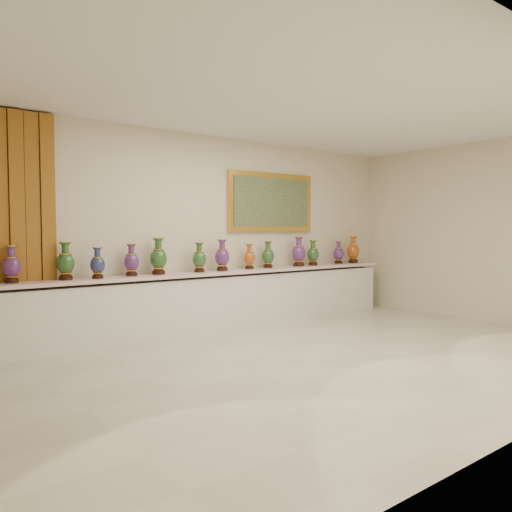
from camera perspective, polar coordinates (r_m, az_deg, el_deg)
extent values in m
plane|color=beige|center=(6.03, 6.67, -11.74)|extent=(8.00, 8.00, 0.00)
plane|color=beige|center=(7.81, -6.21, 2.75)|extent=(8.00, 0.00, 8.00)
plane|color=beige|center=(9.09, 25.09, 2.52)|extent=(0.00, 5.00, 5.00)
plane|color=white|center=(6.01, 6.85, 17.13)|extent=(8.00, 8.00, 0.00)
cube|color=gold|center=(8.59, 1.77, 6.16)|extent=(1.80, 0.06, 1.00)
cube|color=#1A3520|center=(8.56, 1.92, 6.17)|extent=(1.62, 0.02, 0.82)
cube|color=white|center=(7.70, -5.26, -5.42)|extent=(7.20, 0.42, 0.81)
cube|color=beige|center=(7.63, -5.20, -1.95)|extent=(7.28, 0.48, 0.05)
cylinder|color=black|center=(6.60, -26.12, -2.60)|extent=(0.16, 0.16, 0.04)
cone|color=gold|center=(6.60, -26.13, -2.17)|extent=(0.14, 0.14, 0.03)
ellipsoid|color=#220A47|center=(6.59, -26.15, -1.10)|extent=(0.25, 0.25, 0.26)
cylinder|color=gold|center=(6.58, -26.18, -0.14)|extent=(0.14, 0.14, 0.01)
cylinder|color=#220A47|center=(6.58, -26.19, 0.35)|extent=(0.08, 0.08, 0.09)
cone|color=#220A47|center=(6.58, -26.20, 0.91)|extent=(0.14, 0.14, 0.03)
cylinder|color=gold|center=(6.58, -26.20, 1.06)|extent=(0.15, 0.15, 0.01)
cylinder|color=black|center=(6.76, -20.91, -2.35)|extent=(0.17, 0.17, 0.05)
cone|color=gold|center=(6.75, -20.92, -1.91)|extent=(0.15, 0.15, 0.03)
ellipsoid|color=black|center=(6.74, -20.94, -0.78)|extent=(0.26, 0.26, 0.28)
cylinder|color=gold|center=(6.74, -20.96, 0.22)|extent=(0.15, 0.15, 0.01)
cylinder|color=black|center=(6.74, -20.97, 0.74)|extent=(0.09, 0.09, 0.10)
cone|color=black|center=(6.73, -20.98, 1.33)|extent=(0.15, 0.15, 0.04)
cylinder|color=gold|center=(6.73, -20.98, 1.48)|extent=(0.16, 0.16, 0.01)
cylinder|color=black|center=(6.81, -17.64, -2.29)|extent=(0.14, 0.14, 0.04)
cone|color=gold|center=(6.80, -17.65, -1.91)|extent=(0.13, 0.13, 0.03)
ellipsoid|color=#0E1443|center=(6.80, -17.66, -0.97)|extent=(0.25, 0.25, 0.24)
cylinder|color=gold|center=(6.79, -17.67, -0.12)|extent=(0.13, 0.13, 0.01)
cylinder|color=#0E1443|center=(6.79, -17.68, 0.32)|extent=(0.08, 0.08, 0.09)
cone|color=#0E1443|center=(6.79, -17.69, 0.81)|extent=(0.13, 0.13, 0.03)
cylinder|color=gold|center=(6.78, -17.69, 0.94)|extent=(0.13, 0.13, 0.01)
cylinder|color=black|center=(7.06, -14.03, -2.04)|extent=(0.16, 0.16, 0.04)
cone|color=gold|center=(7.06, -14.04, -1.64)|extent=(0.14, 0.14, 0.03)
ellipsoid|color=#220A47|center=(7.05, -14.05, -0.65)|extent=(0.24, 0.24, 0.26)
cylinder|color=gold|center=(7.05, -14.06, 0.23)|extent=(0.14, 0.14, 0.01)
cylinder|color=#220A47|center=(7.04, -14.07, 0.69)|extent=(0.08, 0.08, 0.09)
cone|color=#220A47|center=(7.04, -14.08, 1.20)|extent=(0.14, 0.14, 0.03)
cylinder|color=gold|center=(7.04, -14.08, 1.34)|extent=(0.14, 0.14, 0.01)
cylinder|color=black|center=(7.21, -11.07, -1.87)|extent=(0.18, 0.18, 0.05)
cone|color=gold|center=(7.21, -11.08, -1.42)|extent=(0.16, 0.16, 0.03)
ellipsoid|color=black|center=(7.20, -11.09, -0.28)|extent=(0.25, 0.25, 0.30)
cylinder|color=gold|center=(7.19, -11.10, 0.74)|extent=(0.17, 0.17, 0.01)
cylinder|color=black|center=(7.19, -11.10, 1.27)|extent=(0.10, 0.10, 0.11)
cone|color=black|center=(7.19, -11.11, 1.86)|extent=(0.17, 0.17, 0.04)
cylinder|color=gold|center=(7.19, -11.11, 2.02)|extent=(0.17, 0.17, 0.01)
cylinder|color=black|center=(7.50, -6.49, -1.68)|extent=(0.16, 0.16, 0.04)
cone|color=gold|center=(7.50, -6.49, -1.30)|extent=(0.14, 0.14, 0.03)
ellipsoid|color=black|center=(7.49, -6.50, -0.36)|extent=(0.21, 0.21, 0.26)
cylinder|color=gold|center=(7.48, -6.51, 0.48)|extent=(0.14, 0.14, 0.01)
cylinder|color=black|center=(7.48, -6.51, 0.91)|extent=(0.08, 0.08, 0.09)
cone|color=black|center=(7.48, -6.51, 1.40)|extent=(0.14, 0.14, 0.03)
cylinder|color=gold|center=(7.48, -6.51, 1.53)|extent=(0.15, 0.15, 0.01)
cylinder|color=black|center=(7.71, -3.89, -1.52)|extent=(0.17, 0.17, 0.05)
cone|color=gold|center=(7.71, -3.89, -1.13)|extent=(0.15, 0.15, 0.03)
ellipsoid|color=#220A47|center=(7.70, -3.89, -0.13)|extent=(0.27, 0.27, 0.28)
cylinder|color=gold|center=(7.69, -3.90, 0.76)|extent=(0.15, 0.15, 0.01)
cylinder|color=#220A47|center=(7.69, -3.90, 1.22)|extent=(0.09, 0.09, 0.10)
cone|color=#220A47|center=(7.69, -3.90, 1.74)|extent=(0.15, 0.15, 0.04)
cylinder|color=gold|center=(7.69, -3.90, 1.88)|extent=(0.16, 0.16, 0.01)
cylinder|color=black|center=(8.07, -0.77, -1.34)|extent=(0.14, 0.14, 0.04)
cone|color=gold|center=(8.07, -0.77, -1.03)|extent=(0.13, 0.13, 0.03)
ellipsoid|color=maroon|center=(8.06, -0.77, -0.24)|extent=(0.23, 0.23, 0.23)
cylinder|color=gold|center=(8.05, -0.77, 0.47)|extent=(0.13, 0.13, 0.01)
cylinder|color=maroon|center=(8.05, -0.77, 0.83)|extent=(0.08, 0.08, 0.08)
cone|color=maroon|center=(8.05, -0.77, 1.25)|extent=(0.13, 0.13, 0.03)
cylinder|color=gold|center=(8.05, -0.77, 1.36)|extent=(0.13, 0.13, 0.01)
cylinder|color=black|center=(8.32, 1.37, -1.20)|extent=(0.16, 0.16, 0.04)
cone|color=gold|center=(8.32, 1.37, -0.86)|extent=(0.14, 0.14, 0.03)
ellipsoid|color=black|center=(8.31, 1.37, -0.01)|extent=(0.27, 0.27, 0.26)
cylinder|color=gold|center=(8.31, 1.38, 0.74)|extent=(0.14, 0.14, 0.01)
cylinder|color=black|center=(8.30, 1.38, 1.13)|extent=(0.08, 0.08, 0.09)
cone|color=black|center=(8.30, 1.38, 1.57)|extent=(0.14, 0.14, 0.03)
cylinder|color=gold|center=(8.30, 1.38, 1.69)|extent=(0.15, 0.15, 0.01)
cylinder|color=black|center=(8.70, 4.90, -1.00)|extent=(0.18, 0.18, 0.05)
cone|color=gold|center=(8.70, 4.90, -0.63)|extent=(0.16, 0.16, 0.03)
ellipsoid|color=#220A47|center=(8.69, 4.90, 0.31)|extent=(0.29, 0.29, 0.30)
cylinder|color=gold|center=(8.69, 4.91, 1.15)|extent=(0.16, 0.16, 0.01)
cylinder|color=#220A47|center=(8.68, 4.91, 1.58)|extent=(0.10, 0.10, 0.11)
cone|color=#220A47|center=(8.68, 4.91, 2.07)|extent=(0.16, 0.16, 0.04)
cylinder|color=gold|center=(8.68, 4.91, 2.20)|extent=(0.17, 0.17, 0.01)
cylinder|color=black|center=(8.94, 6.53, -0.92)|extent=(0.16, 0.16, 0.04)
cone|color=gold|center=(8.94, 6.53, -0.61)|extent=(0.14, 0.14, 0.03)
ellipsoid|color=black|center=(8.93, 6.53, 0.19)|extent=(0.21, 0.21, 0.26)
cylinder|color=gold|center=(8.93, 6.54, 0.90)|extent=(0.14, 0.14, 0.01)
cylinder|color=black|center=(8.93, 6.54, 1.26)|extent=(0.08, 0.08, 0.09)
cone|color=black|center=(8.92, 6.54, 1.68)|extent=(0.14, 0.14, 0.03)
cylinder|color=gold|center=(8.92, 6.54, 1.79)|extent=(0.15, 0.15, 0.01)
cylinder|color=black|center=(9.48, 9.41, -0.73)|extent=(0.15, 0.15, 0.04)
cone|color=gold|center=(9.48, 9.41, -0.45)|extent=(0.13, 0.13, 0.03)
ellipsoid|color=#220A47|center=(9.47, 9.41, 0.26)|extent=(0.26, 0.26, 0.25)
cylinder|color=gold|center=(9.46, 9.42, 0.89)|extent=(0.13, 0.13, 0.01)
cylinder|color=#220A47|center=(9.46, 9.42, 1.22)|extent=(0.08, 0.08, 0.09)
cone|color=#220A47|center=(9.46, 9.42, 1.58)|extent=(0.13, 0.13, 0.03)
cylinder|color=gold|center=(9.46, 9.43, 1.68)|extent=(0.14, 0.14, 0.01)
cylinder|color=black|center=(9.76, 11.05, -0.61)|extent=(0.18, 0.18, 0.05)
cone|color=gold|center=(9.76, 11.05, -0.28)|extent=(0.16, 0.16, 0.03)
ellipsoid|color=maroon|center=(9.75, 11.06, 0.55)|extent=(0.31, 0.31, 0.30)
cylinder|color=gold|center=(9.75, 11.07, 1.29)|extent=(0.16, 0.16, 0.01)
cylinder|color=maroon|center=(9.75, 11.07, 1.68)|extent=(0.10, 0.10, 0.11)
cone|color=maroon|center=(9.75, 11.07, 2.11)|extent=(0.16, 0.16, 0.04)
cylinder|color=gold|center=(9.75, 11.08, 2.23)|extent=(0.17, 0.17, 0.01)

